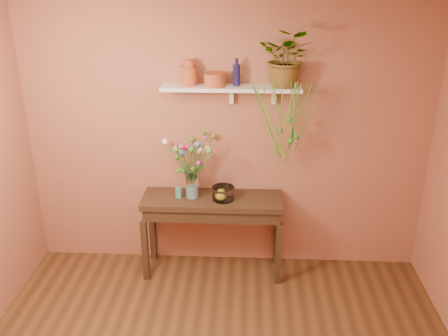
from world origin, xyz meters
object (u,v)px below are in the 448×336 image
object	(u,v)px
spider_plant	(288,58)
glass_bowl	(223,194)
terracotta_jug	(189,73)
blue_bottle	(237,74)
sideboard	(213,209)
glass_vase	(192,186)
bouquet	(190,152)

from	to	relation	value
spider_plant	glass_bowl	size ratio (longest dim) A/B	2.42
terracotta_jug	blue_bottle	xyz separation A→B (m)	(0.44, 0.01, -0.01)
spider_plant	terracotta_jug	bearing A→B (deg)	179.39
terracotta_jug	blue_bottle	bearing A→B (deg)	1.00
blue_bottle	glass_bowl	world-z (taller)	blue_bottle
spider_plant	sideboard	bearing A→B (deg)	-169.98
glass_vase	bouquet	bearing A→B (deg)	-116.25
terracotta_jug	spider_plant	world-z (taller)	spider_plant
spider_plant	glass_bowl	xyz separation A→B (m)	(-0.57, -0.15, -1.30)
spider_plant	glass_bowl	distance (m)	1.43
blue_bottle	glass_vase	world-z (taller)	blue_bottle
spider_plant	bouquet	xyz separation A→B (m)	(-0.89, -0.12, -0.88)
sideboard	glass_bowl	size ratio (longest dim) A/B	6.40
blue_bottle	spider_plant	distance (m)	0.48
glass_vase	spider_plant	bearing A→B (deg)	7.11
terracotta_jug	blue_bottle	size ratio (longest dim) A/B	0.96
blue_bottle	spider_plant	xyz separation A→B (m)	(0.46, -0.02, 0.16)
sideboard	bouquet	size ratio (longest dim) A/B	2.55
blue_bottle	glass_bowl	distance (m)	1.16
glass_vase	glass_bowl	xyz separation A→B (m)	(0.31, -0.04, -0.05)
blue_bottle	spider_plant	bearing A→B (deg)	-2.14
spider_plant	glass_vase	xyz separation A→B (m)	(-0.88, -0.11, -1.24)
terracotta_jug	glass_vase	size ratio (longest dim) A/B	0.90
sideboard	glass_vase	distance (m)	0.31
sideboard	spider_plant	xyz separation A→B (m)	(0.68, 0.12, 1.48)
spider_plant	bouquet	distance (m)	1.26
terracotta_jug	glass_bowl	distance (m)	1.21
bouquet	glass_bowl	size ratio (longest dim) A/B	2.51
glass_vase	bouquet	xyz separation A→B (m)	(-0.01, -0.01, 0.36)
spider_plant	glass_vase	bearing A→B (deg)	-172.89
blue_bottle	glass_bowl	bearing A→B (deg)	-124.88
glass_vase	glass_bowl	world-z (taller)	glass_vase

